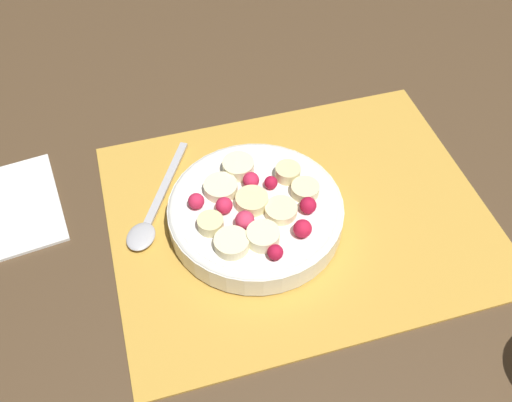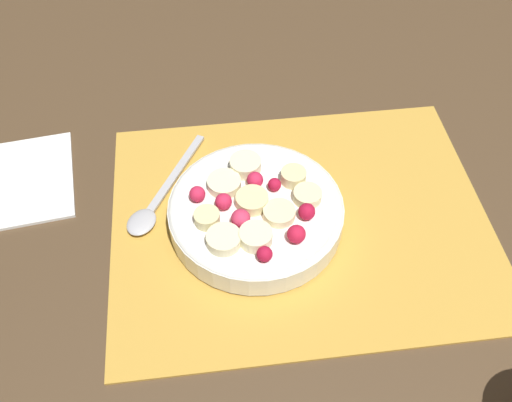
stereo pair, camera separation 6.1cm
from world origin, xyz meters
name	(u,v)px [view 2 (the right image)]	position (x,y,z in m)	size (l,w,h in m)	color
ground_plane	(300,220)	(0.00, 0.00, 0.00)	(3.00, 3.00, 0.00)	#4C3823
placemat	(300,219)	(0.00, 0.00, 0.00)	(0.42, 0.34, 0.01)	gold
fruit_bowl	(256,212)	(0.05, 0.00, 0.03)	(0.19, 0.19, 0.05)	silver
spoon	(154,204)	(0.16, -0.04, 0.01)	(0.10, 0.16, 0.01)	#B2B2B7
napkin	(20,180)	(0.32, -0.10, 0.00)	(0.14, 0.15, 0.01)	white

